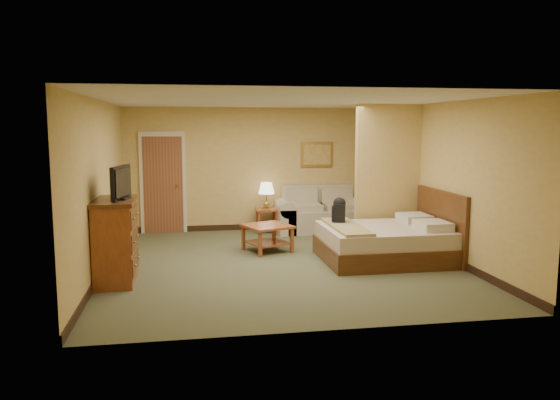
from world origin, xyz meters
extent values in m
plane|color=#4D5033|center=(0.00, 0.00, 0.00)|extent=(6.00, 6.00, 0.00)
plane|color=white|center=(0.00, 0.00, 2.60)|extent=(6.00, 6.00, 0.00)
cube|color=tan|center=(0.00, 3.00, 1.30)|extent=(5.50, 0.02, 2.60)
cube|color=tan|center=(-2.75, 0.00, 1.30)|extent=(0.02, 6.00, 2.60)
cube|color=tan|center=(2.75, 0.00, 1.30)|extent=(0.02, 6.00, 2.60)
cube|color=tan|center=(2.15, 0.93, 1.30)|extent=(1.20, 0.15, 2.60)
cube|color=beige|center=(-1.95, 2.97, 1.05)|extent=(0.94, 0.06, 2.10)
cube|color=brown|center=(-1.95, 2.96, 1.00)|extent=(0.80, 0.04, 2.00)
cylinder|color=#A4883C|center=(-1.65, 2.90, 1.00)|extent=(0.04, 0.12, 0.04)
cube|color=black|center=(0.00, 2.99, 0.06)|extent=(5.50, 0.02, 0.12)
cube|color=tan|center=(1.32, 2.52, 0.23)|extent=(1.56, 0.84, 0.47)
cube|color=tan|center=(1.32, 2.89, 0.72)|extent=(1.56, 0.20, 0.49)
cube|color=tan|center=(0.53, 2.52, 0.26)|extent=(0.34, 0.84, 0.53)
cube|color=tan|center=(2.10, 2.52, 0.26)|extent=(0.34, 0.84, 0.53)
cube|color=brown|center=(0.17, 2.65, 0.48)|extent=(0.45, 0.45, 0.04)
cube|color=brown|center=(0.17, 2.65, 0.13)|extent=(0.38, 0.38, 0.03)
cube|color=brown|center=(-0.01, 2.47, 0.23)|extent=(0.04, 0.04, 0.46)
cube|color=brown|center=(0.35, 2.47, 0.23)|extent=(0.04, 0.04, 0.46)
cube|color=brown|center=(-0.01, 2.83, 0.23)|extent=(0.04, 0.04, 0.46)
cube|color=brown|center=(0.35, 2.83, 0.23)|extent=(0.04, 0.04, 0.46)
cylinder|color=#A4883C|center=(0.17, 2.65, 0.51)|extent=(0.17, 0.17, 0.04)
cylinder|color=#A4883C|center=(0.17, 2.65, 0.73)|extent=(0.02, 0.02, 0.28)
cone|color=white|center=(0.17, 2.65, 0.93)|extent=(0.33, 0.33, 0.23)
cube|color=brown|center=(-0.08, 0.87, 0.45)|extent=(0.95, 0.95, 0.04)
cube|color=brown|center=(-0.08, 0.87, 0.16)|extent=(0.82, 0.82, 0.03)
cube|color=brown|center=(-0.40, 0.56, 0.22)|extent=(0.05, 0.05, 0.44)
cube|color=brown|center=(0.24, 1.19, 0.22)|extent=(0.05, 0.05, 0.44)
cube|color=#B78E3F|center=(1.32, 2.98, 1.60)|extent=(0.70, 0.03, 0.55)
cube|color=#A87633|center=(1.32, 2.96, 1.60)|extent=(0.59, 0.02, 0.43)
cube|color=brown|center=(-2.48, -0.64, 0.56)|extent=(0.52, 1.03, 1.13)
cube|color=#482510|center=(-2.48, -0.64, 1.16)|extent=(0.58, 1.11, 0.06)
cube|color=black|center=(-2.38, -0.64, 1.20)|extent=(0.25, 0.37, 0.03)
cube|color=black|center=(-2.38, -0.64, 1.43)|extent=(0.20, 0.77, 0.46)
cube|color=#482510|center=(1.75, -0.10, 0.16)|extent=(2.08, 1.66, 0.31)
cube|color=beige|center=(1.75, -0.10, 0.44)|extent=(2.02, 1.60, 0.25)
cube|color=#482510|center=(2.71, -0.10, 0.57)|extent=(0.06, 1.77, 1.14)
cube|color=beige|center=(2.40, -0.46, 0.62)|extent=(0.47, 0.57, 0.15)
cube|color=beige|center=(2.40, 0.26, 0.62)|extent=(0.47, 0.57, 0.15)
cube|color=#968551|center=(1.07, -0.10, 0.58)|extent=(0.47, 1.56, 0.05)
cube|color=black|center=(1.06, 0.25, 0.74)|extent=(0.23, 0.30, 0.36)
sphere|color=black|center=(1.06, 0.25, 0.92)|extent=(0.21, 0.21, 0.21)
camera|label=1|loc=(-1.46, -8.51, 2.19)|focal=35.00mm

